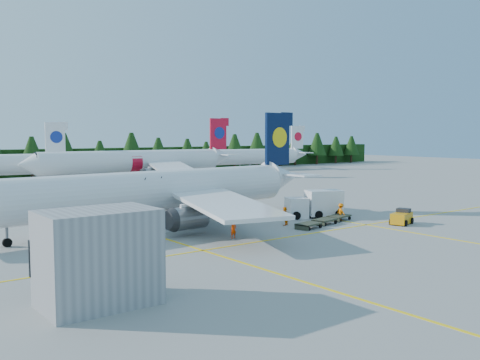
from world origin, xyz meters
TOP-DOWN VIEW (x-y plane):
  - ground at (0.00, 0.00)m, footprint 320.00×320.00m
  - taxi_stripe_a at (-14.00, 20.00)m, footprint 0.25×120.00m
  - taxi_stripe_b at (6.00, 20.00)m, footprint 0.25×120.00m
  - taxi_stripe_cross at (0.00, -6.00)m, footprint 80.00×0.25m
  - treeline_hedge at (0.00, 82.00)m, footprint 220.00×4.00m
  - terminal_building at (-26.00, -14.00)m, footprint 6.00×4.00m
  - airliner_navy at (-13.68, 5.87)m, footprint 40.64×33.34m
  - airliner_red at (9.80, 56.27)m, footprint 44.08×36.25m
  - airliner_far_right at (44.44, 67.95)m, footprint 39.83×9.15m
  - airstairs at (-12.71, 4.11)m, footprint 4.69×6.36m
  - service_truck at (5.36, 0.80)m, footprint 6.62×4.53m
  - baggage_tug at (9.25, -7.94)m, footprint 3.09×2.26m
  - dolly_train at (2.89, -3.15)m, footprint 9.03×3.71m
  - uld_pair at (-9.12, 8.92)m, footprint 5.95×2.59m
  - crew_a at (-9.01, -3.40)m, footprint 0.57×0.38m
  - crew_b at (-0.81, -1.10)m, footprint 1.14×1.04m
  - crew_c at (6.47, -2.13)m, footprint 0.61×0.81m

SIDE VIEW (x-z plane):
  - ground at x=0.00m, z-range 0.00..0.00m
  - taxi_stripe_a at x=-14.00m, z-range 0.00..0.01m
  - taxi_stripe_b at x=6.00m, z-range 0.00..0.01m
  - taxi_stripe_cross at x=0.00m, z-range 0.00..0.01m
  - dolly_train at x=2.89m, z-range 0.41..0.56m
  - baggage_tug at x=9.25m, z-range -0.01..1.47m
  - crew_a at x=-9.01m, z-range 0.00..1.56m
  - airstairs at x=-12.71m, z-range -1.12..2.85m
  - crew_c at x=6.47m, z-range 0.00..1.79m
  - crew_b at x=-0.81m, z-range 0.00..1.88m
  - uld_pair at x=-9.12m, z-range 0.33..2.20m
  - service_truck at x=5.36m, z-range -0.01..3.00m
  - terminal_building at x=-26.00m, z-range 0.00..5.20m
  - treeline_hedge at x=0.00m, z-range 0.00..6.00m
  - airliner_navy at x=-13.68m, z-range -2.36..9.46m
  - airliner_far_right at x=44.44m, z-range -2.17..9.45m
  - airliner_red at x=9.80m, z-range -2.55..10.26m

